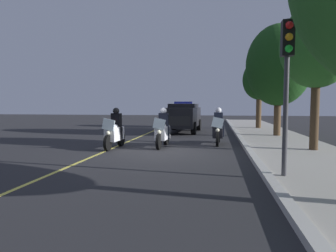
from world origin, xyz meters
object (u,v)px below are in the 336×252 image
object	(u,v)px
police_motorcycle_lead_right	(163,131)
tree_behind_suv	(259,80)
traffic_light	(287,62)
police_suv	(183,116)
tree_mid_block	(317,47)
police_motorcycle_lead_left	(115,132)
tree_far_back	(279,65)
police_motorcycle_trailing	(218,129)

from	to	relation	value
police_motorcycle_lead_right	tree_behind_suv	distance (m)	12.26
tree_behind_suv	traffic_light	bearing A→B (deg)	-5.44
police_suv	tree_mid_block	size ratio (longest dim) A/B	0.89
police_motorcycle_lead_left	traffic_light	size ratio (longest dim) A/B	0.57
police_motorcycle_lead_left	tree_mid_block	bearing A→B (deg)	91.56
tree_mid_block	police_motorcycle_lead_right	bearing A→B (deg)	-94.75
police_motorcycle_lead_right	tree_far_back	bearing A→B (deg)	130.92
traffic_light	tree_behind_suv	bearing A→B (deg)	174.56
police_motorcycle_trailing	tree_far_back	size ratio (longest dim) A/B	0.34
police_motorcycle_trailing	traffic_light	bearing A→B (deg)	13.66
police_motorcycle_lead_left	tree_far_back	world-z (taller)	tree_far_back
police_suv	traffic_light	bearing A→B (deg)	17.32
police_motorcycle_lead_right	tree_mid_block	world-z (taller)	tree_mid_block
police_motorcycle_lead_left	police_suv	bearing A→B (deg)	165.57
traffic_light	tree_far_back	bearing A→B (deg)	170.11
tree_far_back	tree_behind_suv	xyz separation A→B (m)	(-5.61, -0.27, -0.38)
traffic_light	police_motorcycle_lead_right	bearing A→B (deg)	-142.49
tree_far_back	tree_behind_suv	size ratio (longest dim) A/B	1.22
police_motorcycle_lead_left	tree_far_back	bearing A→B (deg)	126.59
tree_far_back	police_motorcycle_lead_right	bearing A→B (deg)	-49.08
tree_mid_block	police_suv	bearing A→B (deg)	-142.36
traffic_light	tree_behind_suv	size ratio (longest dim) A/B	0.74
traffic_light	tree_far_back	xyz separation A→B (m)	(-10.12, 1.76, 1.18)
tree_far_back	tree_behind_suv	bearing A→B (deg)	-177.28
police_suv	tree_far_back	world-z (taller)	tree_far_back
police_motorcycle_lead_right	tree_far_back	distance (m)	8.28
tree_behind_suv	police_motorcycle_lead_left	bearing A→B (deg)	-33.18
police_motorcycle_trailing	police_suv	bearing A→B (deg)	-158.85
police_motorcycle_lead_right	police_motorcycle_trailing	size ratio (longest dim) A/B	1.00
tree_far_back	tree_behind_suv	distance (m)	5.63
police_suv	tree_mid_block	bearing A→B (deg)	37.64
police_suv	tree_mid_block	world-z (taller)	tree_mid_block
police_motorcycle_lead_right	tree_far_back	size ratio (longest dim) A/B	0.34
police_motorcycle_trailing	tree_mid_block	xyz separation A→B (m)	(1.79, 3.65, 3.35)
traffic_light	police_suv	bearing A→B (deg)	-162.68
police_motorcycle_lead_left	police_motorcycle_lead_right	distance (m)	2.06
police_motorcycle_lead_right	tree_far_back	world-z (taller)	tree_far_back
police_motorcycle_lead_right	traffic_light	bearing A→B (deg)	37.51
police_motorcycle_trailing	traffic_light	distance (m)	6.97
police_motorcycle_lead_left	police_motorcycle_trailing	distance (m)	4.76
police_motorcycle_lead_right	tree_behind_suv	bearing A→B (deg)	152.71
police_motorcycle_lead_left	traffic_light	world-z (taller)	traffic_light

